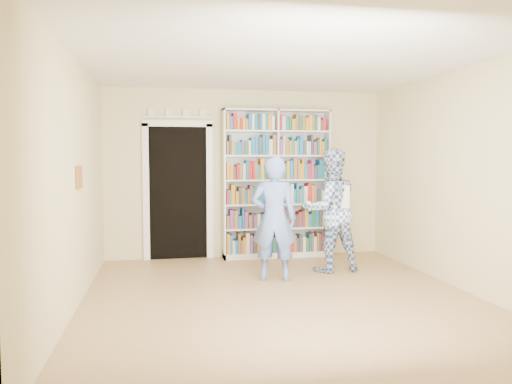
% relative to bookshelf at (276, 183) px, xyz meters
% --- Properties ---
extents(floor, '(5.00, 5.00, 0.00)m').
position_rel_bookshelf_xyz_m(floor, '(-0.47, -2.34, -1.20)').
color(floor, '#A47A4F').
rests_on(floor, ground).
extents(ceiling, '(5.00, 5.00, 0.00)m').
position_rel_bookshelf_xyz_m(ceiling, '(-0.47, -2.34, 1.50)').
color(ceiling, white).
rests_on(ceiling, wall_back).
extents(wall_back, '(4.50, 0.00, 4.50)m').
position_rel_bookshelf_xyz_m(wall_back, '(-0.47, 0.16, 0.15)').
color(wall_back, beige).
rests_on(wall_back, floor).
extents(wall_left, '(0.00, 5.00, 5.00)m').
position_rel_bookshelf_xyz_m(wall_left, '(-2.72, -2.34, 0.15)').
color(wall_left, beige).
rests_on(wall_left, floor).
extents(wall_right, '(0.00, 5.00, 5.00)m').
position_rel_bookshelf_xyz_m(wall_right, '(1.78, -2.34, 0.15)').
color(wall_right, beige).
rests_on(wall_right, floor).
extents(bookshelf, '(1.73, 0.32, 2.38)m').
position_rel_bookshelf_xyz_m(bookshelf, '(0.00, 0.00, 0.00)').
color(bookshelf, white).
rests_on(bookshelf, floor).
extents(doorway, '(1.10, 0.08, 2.43)m').
position_rel_bookshelf_xyz_m(doorway, '(-1.57, 0.13, -0.02)').
color(doorway, black).
rests_on(doorway, floor).
extents(wall_art, '(0.03, 0.25, 0.25)m').
position_rel_bookshelf_xyz_m(wall_art, '(-2.70, -2.14, 0.20)').
color(wall_art, brown).
rests_on(wall_art, wall_left).
extents(man_blue, '(0.67, 0.53, 1.63)m').
position_rel_bookshelf_xyz_m(man_blue, '(-0.37, -1.51, -0.39)').
color(man_blue, '#6487DF').
rests_on(man_blue, floor).
extents(man_plaid, '(0.90, 0.73, 1.74)m').
position_rel_bookshelf_xyz_m(man_plaid, '(0.53, -1.12, -0.33)').
color(man_plaid, '#3459A0').
rests_on(man_plaid, floor).
extents(paper_sheet, '(0.23, 0.02, 0.32)m').
position_rel_bookshelf_xyz_m(paper_sheet, '(0.62, -1.36, -0.13)').
color(paper_sheet, white).
rests_on(paper_sheet, man_plaid).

